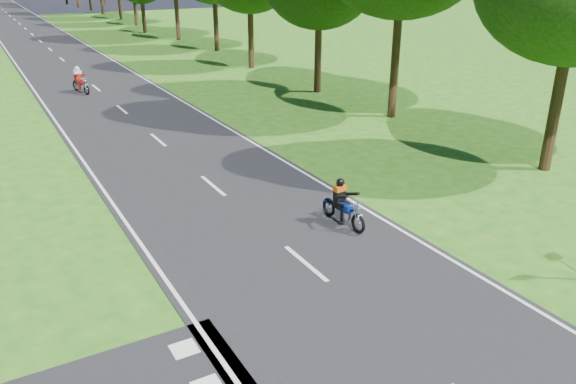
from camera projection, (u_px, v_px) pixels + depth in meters
ground at (352, 303)px, 12.43m from camera, size 160.00×160.00×0.00m
main_road at (40, 41)px, 52.61m from camera, size 7.00×140.00×0.02m
road_markings at (42, 44)px, 51.04m from camera, size 7.40×140.00×0.01m
rider_near_blue at (344, 202)px, 15.88m from camera, size 0.64×1.64×1.34m
rider_far_red at (80, 80)px, 31.81m from camera, size 0.98×1.87×1.48m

